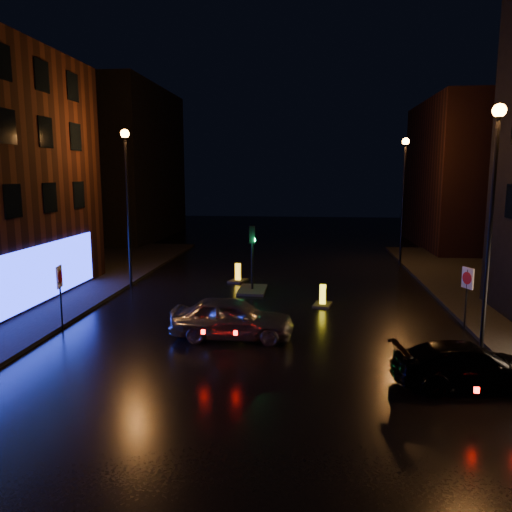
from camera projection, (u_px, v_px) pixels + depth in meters
The scene contains 13 objects.
ground at pixel (237, 422), 12.45m from camera, with size 120.00×120.00×0.00m, color black.
building_far_left at pixel (122, 164), 47.29m from camera, with size 8.00×16.00×14.00m, color black.
building_far_right at pixel (471, 175), 41.30m from camera, with size 8.00×14.00×12.00m, color black.
street_lamp_lfar at pixel (127, 184), 26.08m from camera, with size 0.44×0.44×8.37m.
street_lamp_rnear at pixel (493, 191), 16.61m from camera, with size 0.44×0.44×8.37m.
street_lamp_rfar at pixel (404, 182), 32.31m from camera, with size 0.44×0.44×8.37m.
traffic_signal at pixel (252, 282), 26.22m from camera, with size 1.40×2.40×3.45m.
silver_hatchback at pixel (232, 318), 18.68m from camera, with size 1.84×4.58×1.56m, color #A4A8AC.
dark_sedan at pixel (468, 365), 14.45m from camera, with size 1.78×4.37×1.27m, color black.
bollard_near at pixel (323, 301), 23.34m from camera, with size 0.99×1.29×1.01m.
bollard_far at pixel (238, 278), 28.55m from camera, with size 1.12×1.39×1.06m.
road_sign_left at pixel (60, 282), 19.37m from camera, with size 0.19×0.62×2.59m.
road_sign_right at pixel (467, 283), 19.44m from camera, with size 0.30×0.58×2.52m.
Camera 1 is at (1.69, -11.48, 6.13)m, focal length 35.00 mm.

